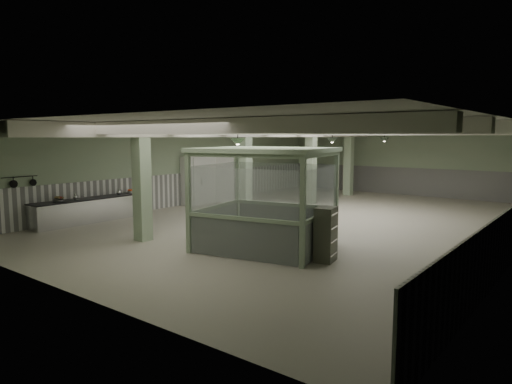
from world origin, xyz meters
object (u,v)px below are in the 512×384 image
Objects in this scene: walkin_cooler at (205,179)px; filing_cabinet at (326,234)px; prep_counter at (93,209)px; guard_booth at (265,182)px.

filing_cabinet is (9.77, -5.65, -0.48)m from walkin_cooler.
filing_cabinet reaches higher than prep_counter.
prep_counter is 6.19m from walkin_cooler.
guard_booth is 2.90× the size of filing_cabinet.
prep_counter is 3.35× the size of filing_cabinet.
walkin_cooler reaches higher than filing_cabinet.
guard_booth is at bearing 165.10° from filing_cabinet.
guard_booth is at bearing -35.61° from walkin_cooler.
guard_booth is at bearing 4.51° from prep_counter.
filing_cabinet is (9.68, 0.49, 0.24)m from prep_counter.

